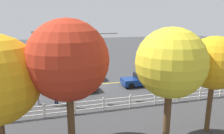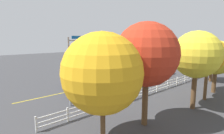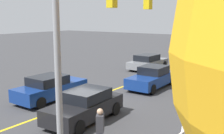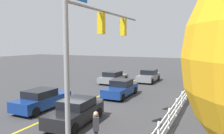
{
  "view_description": "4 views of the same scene",
  "coord_description": "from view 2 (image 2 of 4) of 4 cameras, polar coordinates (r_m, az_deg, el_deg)",
  "views": [
    {
      "loc": [
        4.15,
        22.69,
        7.5
      ],
      "look_at": [
        -1.89,
        1.02,
        2.23
      ],
      "focal_mm": 32.98,
      "sensor_mm": 36.0,
      "label": 1
    },
    {
      "loc": [
        13.54,
        19.05,
        6.38
      ],
      "look_at": [
        -1.82,
        1.57,
        2.63
      ],
      "focal_mm": 28.31,
      "sensor_mm": 36.0,
      "label": 2
    },
    {
      "loc": [
        11.49,
        10.34,
        4.8
      ],
      "look_at": [
        -0.49,
        1.72,
        2.12
      ],
      "focal_mm": 44.49,
      "sensor_mm": 36.0,
      "label": 3
    },
    {
      "loc": [
        12.6,
        9.46,
        4.68
      ],
      "look_at": [
        -1.67,
        2.57,
        2.99
      ],
      "focal_mm": 35.68,
      "sensor_mm": 36.0,
      "label": 4
    }
  ],
  "objects": [
    {
      "name": "tree_2",
      "position": [
        30.04,
        29.68,
        3.29
      ],
      "size": [
        4.47,
        4.47,
        6.18
      ],
      "color": "brown",
      "rests_on": "ground_plane"
    },
    {
      "name": "lane_center_stripe",
      "position": [
        26.67,
        1.29,
        -4.69
      ],
      "size": [
        28.0,
        0.16,
        0.01
      ],
      "primitive_type": "cube",
      "color": "gold",
      "rests_on": "ground_plane"
    },
    {
      "name": "tree_1",
      "position": [
        17.27,
        25.61,
        3.57
      ],
      "size": [
        4.18,
        4.18,
        7.09
      ],
      "color": "brown",
      "rests_on": "ground_plane"
    },
    {
      "name": "car_0",
      "position": [
        26.16,
        5.84,
        -3.46
      ],
      "size": [
        4.51,
        1.92,
        1.46
      ],
      "rotation": [
        0.0,
        0.0,
        0.02
      ],
      "color": "navy",
      "rests_on": "ground_plane"
    },
    {
      "name": "white_rail_fence",
      "position": [
        21.19,
        12.52,
        -6.9
      ],
      "size": [
        26.1,
        0.1,
        1.15
      ],
      "color": "white",
      "rests_on": "ground_plane"
    },
    {
      "name": "tree_0",
      "position": [
        12.73,
        11.05,
        3.94
      ],
      "size": [
        4.6,
        4.6,
        7.58
      ],
      "color": "brown",
      "rests_on": "ground_plane"
    },
    {
      "name": "car_1",
      "position": [
        25.03,
        -9.68,
        -4.1
      ],
      "size": [
        4.46,
        1.89,
        1.45
      ],
      "rotation": [
        0.0,
        0.0,
        3.15
      ],
      "color": "navy",
      "rests_on": "ground_plane"
    },
    {
      "name": "signal_assembly",
      "position": [
        17.77,
        -7.64,
        3.62
      ],
      "size": [
        7.51,
        0.38,
        6.64
      ],
      "color": "gray",
      "rests_on": "ground_plane"
    },
    {
      "name": "tree_4",
      "position": [
        10.32,
        -3.11,
        -1.98
      ],
      "size": [
        4.84,
        4.84,
        6.82
      ],
      "color": "brown",
      "rests_on": "ground_plane"
    },
    {
      "name": "tree_5",
      "position": [
        20.43,
        28.64,
        3.44
      ],
      "size": [
        3.43,
        3.43,
        6.49
      ],
      "color": "brown",
      "rests_on": "ground_plane"
    },
    {
      "name": "tree_3",
      "position": [
        23.9,
        30.65,
        2.57
      ],
      "size": [
        3.95,
        3.95,
        6.17
      ],
      "color": "brown",
      "rests_on": "ground_plane"
    },
    {
      "name": "car_3",
      "position": [
        21.22,
        -7.27,
        -6.44
      ],
      "size": [
        4.27,
        2.04,
        1.45
      ],
      "rotation": [
        0.0,
        0.0,
        0.06
      ],
      "color": "black",
      "rests_on": "ground_plane"
    },
    {
      "name": "ground_plane",
      "position": [
        24.23,
        -5.73,
        -6.17
      ],
      "size": [
        120.0,
        120.0,
        0.0
      ],
      "primitive_type": "plane",
      "color": "#38383A"
    },
    {
      "name": "pedestrian",
      "position": [
        17.92,
        -8.34,
        -8.66
      ],
      "size": [
        0.48,
        0.43,
        1.69
      ],
      "rotation": [
        0.0,
        0.0,
        5.28
      ],
      "color": "#191E3F",
      "rests_on": "ground_plane"
    },
    {
      "name": "car_4",
      "position": [
        32.7,
        16.05,
        -1.21
      ],
      "size": [
        4.63,
        1.97,
        1.48
      ],
      "rotation": [
        0.0,
        0.0,
        0.02
      ],
      "color": "slate",
      "rests_on": "ground_plane"
    },
    {
      "name": "car_2",
      "position": [
        32.7,
        8.28,
        -1.02
      ],
      "size": [
        4.71,
        2.05,
        1.38
      ],
      "rotation": [
        0.0,
        0.0,
        3.11
      ],
      "color": "slate",
      "rests_on": "ground_plane"
    }
  ]
}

